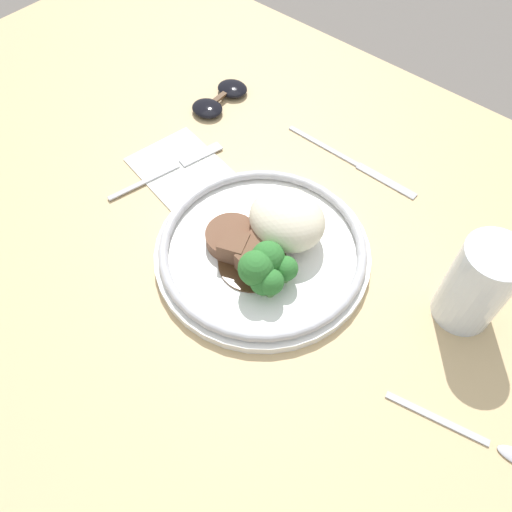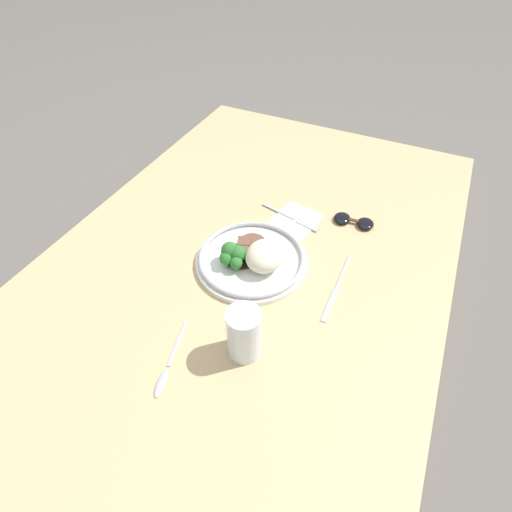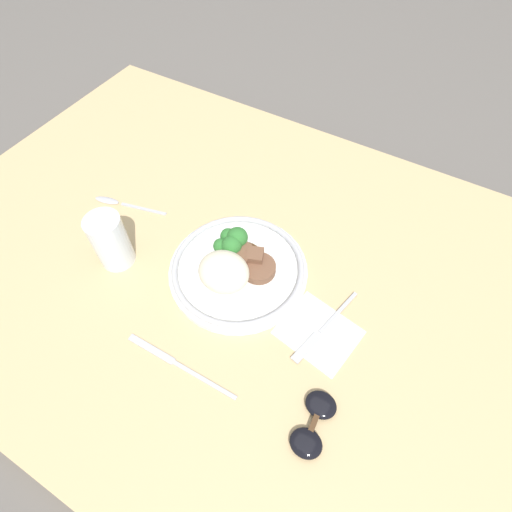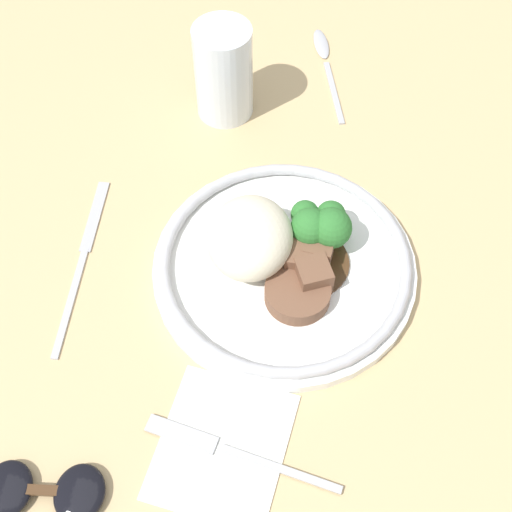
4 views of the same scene
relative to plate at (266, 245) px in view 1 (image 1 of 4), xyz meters
The scene contains 9 objects.
ground_plane 0.06m from the plate, 141.25° to the right, with size 8.00×8.00×0.00m, color #5B5651.
dining_table 0.05m from the plate, 141.25° to the right, with size 1.40×0.92×0.03m.
napkin 0.19m from the plate, 169.78° to the left, with size 0.15×0.13×0.00m.
plate is the anchor object (origin of this frame).
juice_glass 0.24m from the plate, 21.94° to the left, with size 0.07×0.07×0.12m.
fork 0.20m from the plate, behind, with size 0.05×0.18×0.00m.
knife 0.21m from the plate, 92.64° to the left, with size 0.22×0.01×0.00m.
spoon 0.33m from the plate, ahead, with size 0.17×0.05×0.01m.
sunglasses 0.30m from the plate, 144.43° to the left, with size 0.06×0.11×0.02m.
Camera 1 is at (0.25, -0.26, 0.54)m, focal length 35.00 mm.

